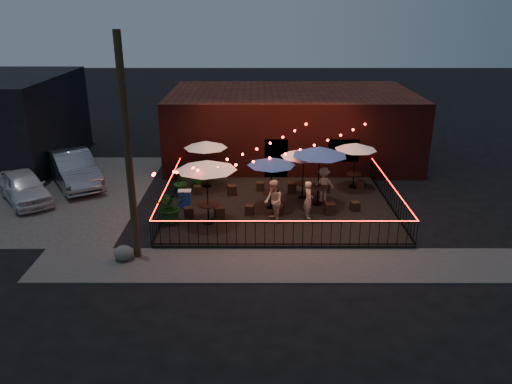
{
  "coord_description": "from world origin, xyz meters",
  "views": [
    {
      "loc": [
        -1.03,
        -18.93,
        8.75
      ],
      "look_at": [
        -1.04,
        1.44,
        1.03
      ],
      "focal_mm": 35.0,
      "sensor_mm": 36.0,
      "label": 1
    }
  ],
  "objects_px": {
    "cafe_table_0": "(207,166)",
    "cooler": "(185,198)",
    "utility_pole": "(128,152)",
    "cafe_table_2": "(271,162)",
    "cafe_table_3": "(304,154)",
    "cafe_table_1": "(206,145)",
    "boulder": "(124,253)",
    "cafe_table_4": "(320,152)",
    "cafe_table_5": "(356,147)"
  },
  "relations": [
    {
      "from": "cafe_table_3",
      "to": "cafe_table_2",
      "type": "bearing_deg",
      "value": -140.84
    },
    {
      "from": "cafe_table_4",
      "to": "boulder",
      "type": "height_order",
      "value": "cafe_table_4"
    },
    {
      "from": "cafe_table_0",
      "to": "cafe_table_4",
      "type": "relative_size",
      "value": 0.9
    },
    {
      "from": "cafe_table_2",
      "to": "cafe_table_3",
      "type": "distance_m",
      "value": 1.96
    },
    {
      "from": "utility_pole",
      "to": "cafe_table_4",
      "type": "height_order",
      "value": "utility_pole"
    },
    {
      "from": "cooler",
      "to": "cafe_table_3",
      "type": "bearing_deg",
      "value": 8.98
    },
    {
      "from": "cafe_table_2",
      "to": "boulder",
      "type": "xyz_separation_m",
      "value": [
        -5.44,
        -4.7,
        -1.97
      ]
    },
    {
      "from": "cafe_table_0",
      "to": "cafe_table_2",
      "type": "distance_m",
      "value": 3.16
    },
    {
      "from": "cafe_table_0",
      "to": "cafe_table_5",
      "type": "bearing_deg",
      "value": 32.4
    },
    {
      "from": "cafe_table_1",
      "to": "cafe_table_2",
      "type": "distance_m",
      "value": 4.16
    },
    {
      "from": "cafe_table_2",
      "to": "cafe_table_3",
      "type": "bearing_deg",
      "value": 39.16
    },
    {
      "from": "cafe_table_4",
      "to": "cooler",
      "type": "distance_m",
      "value": 6.37
    },
    {
      "from": "utility_pole",
      "to": "cafe_table_1",
      "type": "distance_m",
      "value": 7.6
    },
    {
      "from": "utility_pole",
      "to": "cafe_table_2",
      "type": "bearing_deg",
      "value": 41.25
    },
    {
      "from": "cafe_table_4",
      "to": "cafe_table_5",
      "type": "height_order",
      "value": "cafe_table_4"
    },
    {
      "from": "boulder",
      "to": "cafe_table_3",
      "type": "bearing_deg",
      "value": 40.49
    },
    {
      "from": "utility_pole",
      "to": "boulder",
      "type": "relative_size",
      "value": 9.9
    },
    {
      "from": "utility_pole",
      "to": "cafe_table_3",
      "type": "xyz_separation_m",
      "value": [
        6.54,
        5.64,
        -1.69
      ]
    },
    {
      "from": "cafe_table_1",
      "to": "cafe_table_2",
      "type": "relative_size",
      "value": 1.0
    },
    {
      "from": "cafe_table_4",
      "to": "boulder",
      "type": "relative_size",
      "value": 3.76
    },
    {
      "from": "cafe_table_4",
      "to": "cooler",
      "type": "height_order",
      "value": "cafe_table_4"
    },
    {
      "from": "cafe_table_1",
      "to": "boulder",
      "type": "relative_size",
      "value": 2.91
    },
    {
      "from": "cafe_table_1",
      "to": "cafe_table_4",
      "type": "distance_m",
      "value": 5.77
    },
    {
      "from": "cafe_table_2",
      "to": "boulder",
      "type": "relative_size",
      "value": 2.9
    },
    {
      "from": "cafe_table_0",
      "to": "cafe_table_4",
      "type": "bearing_deg",
      "value": 23.43
    },
    {
      "from": "cafe_table_5",
      "to": "cooler",
      "type": "bearing_deg",
      "value": -162.61
    },
    {
      "from": "cafe_table_5",
      "to": "cafe_table_0",
      "type": "bearing_deg",
      "value": -147.6
    },
    {
      "from": "utility_pole",
      "to": "boulder",
      "type": "bearing_deg",
      "value": -144.4
    },
    {
      "from": "cafe_table_1",
      "to": "boulder",
      "type": "height_order",
      "value": "cafe_table_1"
    },
    {
      "from": "cafe_table_3",
      "to": "cafe_table_4",
      "type": "distance_m",
      "value": 1.08
    },
    {
      "from": "cafe_table_1",
      "to": "cafe_table_5",
      "type": "height_order",
      "value": "cafe_table_1"
    },
    {
      "from": "cafe_table_1",
      "to": "cafe_table_5",
      "type": "xyz_separation_m",
      "value": [
        7.3,
        -0.09,
        -0.07
      ]
    },
    {
      "from": "cafe_table_1",
      "to": "cafe_table_0",
      "type": "bearing_deg",
      "value": -83.95
    },
    {
      "from": "utility_pole",
      "to": "cafe_table_4",
      "type": "bearing_deg",
      "value": 33.9
    },
    {
      "from": "cafe_table_3",
      "to": "boulder",
      "type": "bearing_deg",
      "value": -139.51
    },
    {
      "from": "cafe_table_1",
      "to": "cooler",
      "type": "xyz_separation_m",
      "value": [
        -0.75,
        -2.61,
        -1.76
      ]
    },
    {
      "from": "cafe_table_0",
      "to": "cooler",
      "type": "distance_m",
      "value": 3.04
    },
    {
      "from": "cafe_table_2",
      "to": "cafe_table_5",
      "type": "height_order",
      "value": "cafe_table_2"
    },
    {
      "from": "cafe_table_4",
      "to": "cafe_table_5",
      "type": "distance_m",
      "value": 3.07
    },
    {
      "from": "cafe_table_3",
      "to": "cafe_table_0",
      "type": "bearing_deg",
      "value": -145.15
    },
    {
      "from": "cafe_table_3",
      "to": "utility_pole",
      "type": "bearing_deg",
      "value": -139.23
    },
    {
      "from": "cafe_table_4",
      "to": "boulder",
      "type": "distance_m",
      "value": 9.43
    },
    {
      "from": "cafe_table_1",
      "to": "utility_pole",
      "type": "bearing_deg",
      "value": -104.87
    },
    {
      "from": "cafe_table_3",
      "to": "cafe_table_4",
      "type": "bearing_deg",
      "value": -53.1
    },
    {
      "from": "cafe_table_0",
      "to": "cafe_table_4",
      "type": "xyz_separation_m",
      "value": [
        4.8,
        2.08,
        -0.01
      ]
    },
    {
      "from": "cafe_table_1",
      "to": "cooler",
      "type": "relative_size",
      "value": 3.09
    },
    {
      "from": "utility_pole",
      "to": "cooler",
      "type": "bearing_deg",
      "value": 75.79
    },
    {
      "from": "cafe_table_1",
      "to": "cafe_table_4",
      "type": "height_order",
      "value": "cafe_table_4"
    },
    {
      "from": "cafe_table_0",
      "to": "cafe_table_1",
      "type": "xyz_separation_m",
      "value": [
        -0.47,
        4.42,
        -0.35
      ]
    },
    {
      "from": "cooler",
      "to": "boulder",
      "type": "relative_size",
      "value": 0.94
    }
  ]
}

